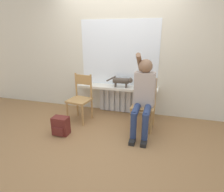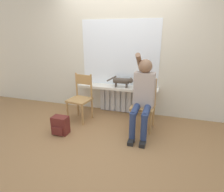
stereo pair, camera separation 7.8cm
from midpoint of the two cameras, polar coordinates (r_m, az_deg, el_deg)
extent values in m
plane|color=olive|center=(3.19, -4.05, -12.51)|extent=(12.00, 12.00, 0.00)
cube|color=beige|center=(3.92, 1.72, 14.31)|extent=(7.00, 0.06, 2.70)
cube|color=silver|center=(4.08, 1.35, -0.98)|extent=(0.84, 0.05, 0.55)
cube|color=silver|center=(4.14, -3.63, -0.72)|extent=(0.08, 0.03, 0.53)
cube|color=silver|center=(4.10, -2.05, -0.88)|extent=(0.08, 0.03, 0.53)
cube|color=silver|center=(4.07, -0.44, -1.03)|extent=(0.08, 0.03, 0.53)
cube|color=silver|center=(4.04, 1.19, -1.19)|extent=(0.08, 0.03, 0.53)
cube|color=silver|center=(4.01, 2.85, -1.34)|extent=(0.08, 0.03, 0.53)
cube|color=silver|center=(3.99, 4.53, -1.50)|extent=(0.08, 0.03, 0.53)
cube|color=silver|center=(3.97, 6.23, -1.66)|extent=(0.08, 0.03, 0.53)
cube|color=silver|center=(3.87, 0.92, 2.62)|extent=(1.67, 0.32, 0.05)
cube|color=white|center=(3.89, 1.58, 12.85)|extent=(1.60, 0.01, 1.30)
cube|color=#B2844C|center=(3.66, -10.55, -1.31)|extent=(0.44, 0.44, 0.04)
cylinder|color=#B2844C|center=(3.71, -14.03, -4.92)|extent=(0.04, 0.04, 0.40)
cylinder|color=#B2844C|center=(3.52, -9.58, -5.91)|extent=(0.04, 0.04, 0.40)
cylinder|color=#B2844C|center=(3.96, -11.03, -3.16)|extent=(0.04, 0.04, 0.40)
cylinder|color=#B2844C|center=(3.78, -6.75, -3.98)|extent=(0.04, 0.04, 0.40)
cylinder|color=#B2844C|center=(3.81, -11.47, 3.45)|extent=(0.04, 0.04, 0.47)
cylinder|color=#B2844C|center=(3.63, -7.03, 2.92)|extent=(0.04, 0.04, 0.47)
cube|color=#B2844C|center=(3.69, -9.40, 4.94)|extent=(0.35, 0.07, 0.19)
cube|color=#B2844C|center=(3.33, 8.83, -3.27)|extent=(0.42, 0.42, 0.04)
cylinder|color=#B2844C|center=(3.29, 5.13, -7.51)|extent=(0.04, 0.04, 0.40)
cylinder|color=#B2844C|center=(3.24, 11.07, -8.28)|extent=(0.04, 0.04, 0.40)
cylinder|color=#B2844C|center=(3.60, 6.49, -5.22)|extent=(0.04, 0.04, 0.40)
cylinder|color=#B2844C|center=(3.55, 11.91, -5.87)|extent=(0.04, 0.04, 0.40)
cylinder|color=#B2844C|center=(3.43, 6.77, 2.01)|extent=(0.04, 0.04, 0.47)
cylinder|color=#B2844C|center=(3.38, 12.44, 1.43)|extent=(0.04, 0.04, 0.47)
cube|color=#B2844C|center=(3.37, 9.69, 3.62)|extent=(0.35, 0.05, 0.19)
cylinder|color=navy|center=(3.12, 6.69, -3.98)|extent=(0.11, 0.49, 0.11)
cylinder|color=navy|center=(3.10, 9.99, -4.30)|extent=(0.11, 0.49, 0.11)
cylinder|color=navy|center=(2.99, 5.77, -9.42)|extent=(0.10, 0.10, 0.49)
cylinder|color=navy|center=(2.97, 9.24, -9.79)|extent=(0.10, 0.10, 0.49)
cube|color=black|center=(3.04, 5.43, -13.50)|extent=(0.09, 0.20, 0.06)
cube|color=black|center=(3.02, 8.88, -13.90)|extent=(0.09, 0.20, 0.06)
cube|color=#AD9E93|center=(3.24, 9.15, 2.03)|extent=(0.34, 0.20, 0.59)
sphere|color=#846047|center=(3.15, 9.52, 8.98)|extent=(0.23, 0.23, 0.23)
cylinder|color=#846047|center=(3.30, 7.75, 10.03)|extent=(0.08, 0.50, 0.38)
cylinder|color=#AD9E93|center=(3.20, 11.75, 1.10)|extent=(0.08, 0.08, 0.47)
cylinder|color=#4C4238|center=(3.77, 2.11, 4.69)|extent=(0.32, 0.11, 0.11)
sphere|color=#4C4238|center=(3.72, 4.95, 4.74)|extent=(0.10, 0.10, 0.10)
cone|color=#4C4238|center=(3.69, 4.90, 5.35)|extent=(0.04, 0.04, 0.04)
cone|color=#4C4238|center=(3.74, 5.05, 5.53)|extent=(0.04, 0.04, 0.04)
cylinder|color=#4C4238|center=(3.74, 3.64, 3.04)|extent=(0.03, 0.03, 0.08)
cylinder|color=#4C4238|center=(3.79, 3.82, 3.26)|extent=(0.03, 0.03, 0.08)
cylinder|color=#4C4238|center=(3.79, 0.37, 3.29)|extent=(0.03, 0.03, 0.08)
cylinder|color=#4C4238|center=(3.84, 0.59, 3.50)|extent=(0.03, 0.03, 0.08)
cylinder|color=#4C4238|center=(3.81, -0.87, 5.31)|extent=(0.21, 0.03, 0.14)
cube|color=maroon|center=(3.33, -15.97, -8.69)|extent=(0.27, 0.18, 0.31)
cube|color=maroon|center=(3.28, -16.80, -10.42)|extent=(0.19, 0.03, 0.14)
camera|label=1|loc=(0.04, -90.63, -0.21)|focal=30.00mm
camera|label=2|loc=(0.04, 89.37, 0.21)|focal=30.00mm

